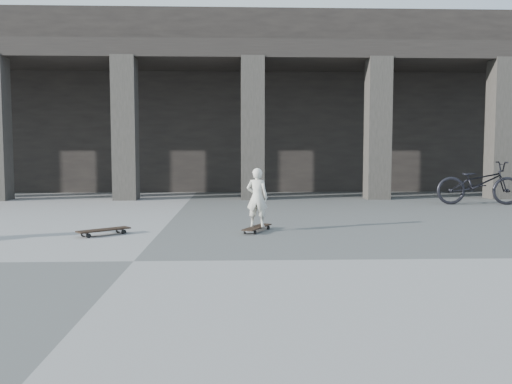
{
  "coord_description": "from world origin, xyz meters",
  "views": [
    {
      "loc": [
        1.31,
        -6.87,
        1.43
      ],
      "look_at": [
        1.68,
        2.93,
        0.65
      ],
      "focal_mm": 38.0,
      "sensor_mm": 36.0,
      "label": 1
    }
  ],
  "objects_px": {
    "skateboard_spare": "(104,231)",
    "bicycle": "(479,183)",
    "child": "(257,197)",
    "longboard": "(257,228)"
  },
  "relations": [
    {
      "from": "longboard",
      "to": "child",
      "type": "height_order",
      "value": "child"
    },
    {
      "from": "longboard",
      "to": "bicycle",
      "type": "height_order",
      "value": "bicycle"
    },
    {
      "from": "child",
      "to": "longboard",
      "type": "bearing_deg",
      "value": -30.74
    },
    {
      "from": "longboard",
      "to": "skateboard_spare",
      "type": "distance_m",
      "value": 2.58
    },
    {
      "from": "longboard",
      "to": "child",
      "type": "xyz_separation_m",
      "value": [
        0.0,
        -0.0,
        0.53
      ]
    },
    {
      "from": "child",
      "to": "bicycle",
      "type": "relative_size",
      "value": 0.48
    },
    {
      "from": "skateboard_spare",
      "to": "bicycle",
      "type": "xyz_separation_m",
      "value": [
        8.44,
        4.69,
        0.48
      ]
    },
    {
      "from": "child",
      "to": "bicycle",
      "type": "height_order",
      "value": "bicycle"
    },
    {
      "from": "longboard",
      "to": "skateboard_spare",
      "type": "xyz_separation_m",
      "value": [
        -2.56,
        -0.32,
        0.01
      ]
    },
    {
      "from": "child",
      "to": "bicycle",
      "type": "xyz_separation_m",
      "value": [
        5.88,
        4.37,
        -0.04
      ]
    }
  ]
}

